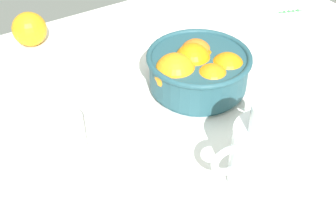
{
  "coord_description": "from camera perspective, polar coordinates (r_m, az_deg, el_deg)",
  "views": [
    {
      "loc": [
        -35.73,
        -52.15,
        55.52
      ],
      "look_at": [
        -3.04,
        -1.21,
        5.52
      ],
      "focal_mm": 45.18,
      "sensor_mm": 36.0,
      "label": 1
    }
  ],
  "objects": [
    {
      "name": "ground_plane",
      "position": [
        0.85,
        1.28,
        -2.5
      ],
      "size": [
        133.68,
        103.29,
        3.0
      ],
      "primitive_type": "cube",
      "color": "white"
    },
    {
      "name": "fruit_bowl",
      "position": [
        0.88,
        4.12,
        4.82
      ],
      "size": [
        21.86,
        21.86,
        10.76
      ],
      "color": "#234C56",
      "rests_on": "ground_plane"
    },
    {
      "name": "juice_pitcher",
      "position": [
        0.7,
        12.7,
        -6.68
      ],
      "size": [
        14.93,
        10.88,
        16.73
      ],
      "color": "white",
      "rests_on": "ground_plane"
    },
    {
      "name": "juice_glass",
      "position": [
        0.73,
        -13.74,
        -5.67
      ],
      "size": [
        7.55,
        7.55,
        11.21
      ],
      "color": "white",
      "rests_on": "ground_plane"
    },
    {
      "name": "loose_orange_2",
      "position": [
        1.1,
        -18.18,
        9.7
      ],
      "size": [
        8.38,
        8.38,
        8.38
      ],
      "primitive_type": "sphere",
      "color": "orange",
      "rests_on": "ground_plane"
    },
    {
      "name": "herb_sprig_0",
      "position": [
        1.27,
        16.18,
        12.1
      ],
      "size": [
        7.75,
        3.02,
        0.99
      ],
      "color": "#348743",
      "rests_on": "ground_plane"
    }
  ]
}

